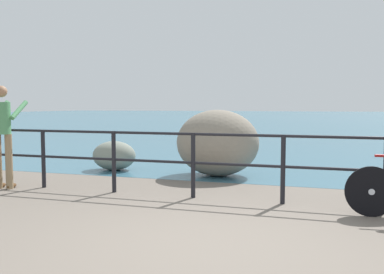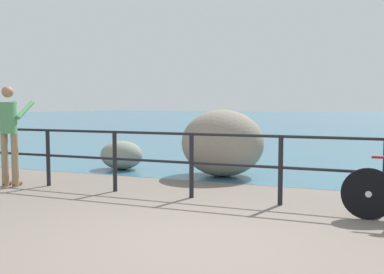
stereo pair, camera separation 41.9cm
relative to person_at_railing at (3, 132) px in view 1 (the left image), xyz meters
The scene contains 6 objects.
ground_plane 18.65m from the person_at_railing, 77.50° to the left, with size 120.00×120.00×0.10m, color #6B6056.
sea_surface 46.83m from the person_at_railing, 85.06° to the left, with size 120.00×90.00×0.01m, color #38667A.
promenade_railing 4.06m from the person_at_railing, ahead, with size 9.70×0.07×1.02m.
person_at_railing is the anchor object (origin of this frame).
breakwater_boulder_main 4.01m from the person_at_railing, 36.39° to the left, with size 1.70×1.42×1.35m.
breakwater_boulder_left 2.65m from the person_at_railing, 70.93° to the left, with size 0.99×0.77×0.65m.
Camera 1 is at (1.21, -4.07, 1.45)m, focal length 39.08 mm.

